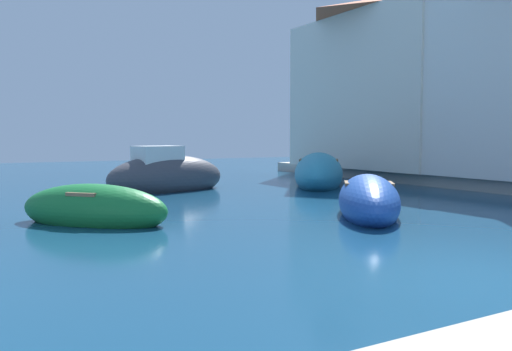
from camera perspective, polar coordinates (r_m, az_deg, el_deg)
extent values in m
plane|color=navy|center=(8.55, 24.15, -9.90)|extent=(80.00, 80.00, 0.00)
ellipsoid|color=#1E479E|center=(13.96, 11.98, -2.70)|extent=(4.02, 4.62, 1.36)
cube|color=brown|center=(13.92, 12.01, -0.86)|extent=(1.53, 1.48, 0.08)
ellipsoid|color=#197233|center=(12.96, -17.01, -3.51)|extent=(3.56, 3.65, 1.21)
cube|color=brown|center=(12.91, -17.05, -1.75)|extent=(1.29, 1.28, 0.08)
ellipsoid|color=teal|center=(22.18, 6.74, 0.18)|extent=(5.00, 5.70, 1.77)
cube|color=brown|center=(22.15, 6.76, 1.66)|extent=(1.94, 1.86, 0.08)
ellipsoid|color=#3F3F47|center=(20.22, -9.53, -0.27)|extent=(5.17, 2.93, 1.74)
cube|color=white|center=(19.96, -10.50, 2.16)|extent=(1.87, 1.45, 0.69)
cube|color=silver|center=(28.26, 15.01, 8.47)|extent=(6.90, 9.51, 7.41)
pyramid|color=#B25638|center=(28.91, 15.18, 17.05)|extent=(7.31, 10.09, 1.24)
cylinder|color=brown|center=(26.27, 25.30, 2.91)|extent=(0.24, 0.24, 2.25)
sphere|color=#285623|center=(26.33, 25.45, 7.73)|extent=(3.12, 3.12, 3.12)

